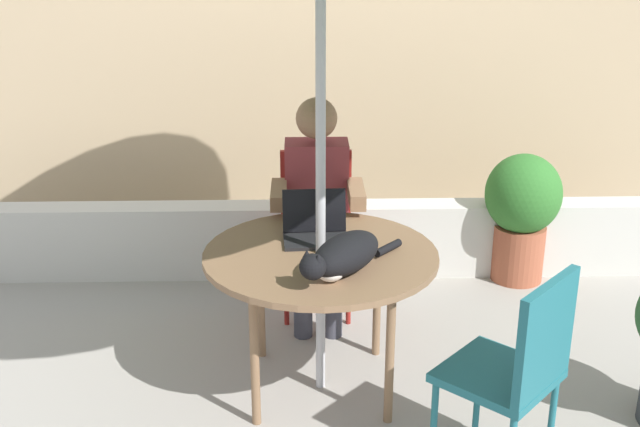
% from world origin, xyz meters
% --- Properties ---
extents(ground_plane, '(14.00, 14.00, 0.00)m').
position_xyz_m(ground_plane, '(0.00, 0.00, 0.00)').
color(ground_plane, gray).
extents(fence_back, '(4.96, 0.08, 1.70)m').
position_xyz_m(fence_back, '(0.00, 2.08, 0.85)').
color(fence_back, tan).
rests_on(fence_back, ground).
extents(planter_wall_low, '(4.46, 0.20, 0.46)m').
position_xyz_m(planter_wall_low, '(0.00, 1.29, 0.23)').
color(planter_wall_low, beige).
rests_on(planter_wall_low, ground).
extents(patio_table, '(1.07, 1.07, 0.70)m').
position_xyz_m(patio_table, '(0.00, 0.00, 0.65)').
color(patio_table, brown).
rests_on(patio_table, ground).
extents(chair_occupied, '(0.40, 0.40, 0.90)m').
position_xyz_m(chair_occupied, '(0.00, 0.88, 0.53)').
color(chair_occupied, maroon).
rests_on(chair_occupied, ground).
extents(chair_empty, '(0.57, 0.57, 0.90)m').
position_xyz_m(chair_empty, '(0.74, -0.69, 0.53)').
color(chair_empty, '#1E606B').
rests_on(chair_empty, ground).
extents(person_seated, '(0.48, 0.48, 1.24)m').
position_xyz_m(person_seated, '(0.00, 0.72, 0.70)').
color(person_seated, maroon).
rests_on(person_seated, ground).
extents(laptop, '(0.31, 0.27, 0.21)m').
position_xyz_m(laptop, '(-0.02, 0.18, 0.76)').
color(laptop, black).
rests_on(laptop, patio_table).
extents(cat, '(0.47, 0.51, 0.17)m').
position_xyz_m(cat, '(0.09, -0.23, 0.78)').
color(cat, black).
rests_on(cat, patio_table).
extents(potted_plant_by_chair, '(0.46, 0.46, 0.80)m').
position_xyz_m(potted_plant_by_chair, '(1.25, 1.18, 0.46)').
color(potted_plant_by_chair, '#9E5138').
rests_on(potted_plant_by_chair, ground).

